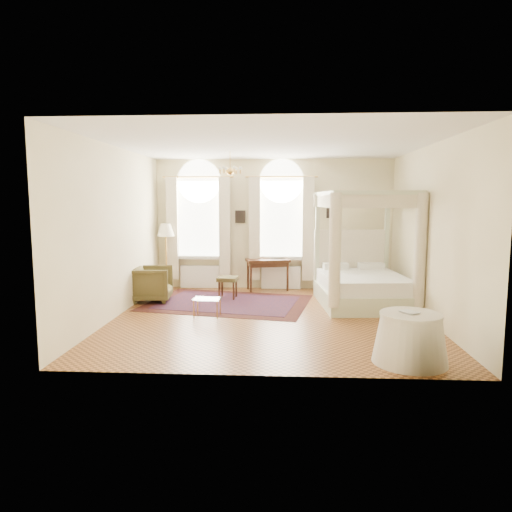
# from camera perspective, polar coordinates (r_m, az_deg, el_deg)

# --- Properties ---
(ground) EXTENTS (6.00, 6.00, 0.00)m
(ground) POSITION_cam_1_polar(r_m,az_deg,el_deg) (8.97, 1.76, -7.65)
(ground) COLOR #9B5E2D
(ground) RESTS_ON ground
(room_walls) EXTENTS (6.00, 6.00, 6.00)m
(room_walls) POSITION_cam_1_polar(r_m,az_deg,el_deg) (8.69, 1.81, 5.10)
(room_walls) COLOR #FFF1C2
(room_walls) RESTS_ON ground
(window_left) EXTENTS (1.62, 0.27, 3.29)m
(window_left) POSITION_cam_1_polar(r_m,az_deg,el_deg) (11.77, -7.12, 3.13)
(window_left) COLOR white
(window_left) RESTS_ON room_walls
(window_right) EXTENTS (1.62, 0.27, 3.29)m
(window_right) POSITION_cam_1_polar(r_m,az_deg,el_deg) (11.58, 3.17, 3.11)
(window_right) COLOR white
(window_right) RESTS_ON room_walls
(chandelier) EXTENTS (0.51, 0.45, 0.50)m
(chandelier) POSITION_cam_1_polar(r_m,az_deg,el_deg) (9.96, -3.25, 10.65)
(chandelier) COLOR #C19040
(chandelier) RESTS_ON room_walls
(wall_pictures) EXTENTS (2.54, 0.03, 0.39)m
(wall_pictures) POSITION_cam_1_polar(r_m,az_deg,el_deg) (11.66, 2.63, 5.12)
(wall_pictures) COLOR black
(wall_pictures) RESTS_ON room_walls
(canopy_bed) EXTENTS (2.04, 2.42, 2.45)m
(canopy_bed) POSITION_cam_1_polar(r_m,az_deg,el_deg) (10.12, 13.19, -2.93)
(canopy_bed) COLOR beige
(canopy_bed) RESTS_ON ground
(nightstand) EXTENTS (0.47, 0.44, 0.56)m
(nightstand) POSITION_cam_1_polar(r_m,az_deg,el_deg) (11.39, 13.16, -3.24)
(nightstand) COLOR #3E1C10
(nightstand) RESTS_ON ground
(nightstand_lamp) EXTENTS (0.31, 0.31, 0.45)m
(nightstand_lamp) POSITION_cam_1_polar(r_m,az_deg,el_deg) (11.37, 13.55, -0.32)
(nightstand_lamp) COLOR #C19040
(nightstand_lamp) RESTS_ON nightstand
(writing_desk) EXTENTS (1.16, 0.79, 0.80)m
(writing_desk) POSITION_cam_1_polar(r_m,az_deg,el_deg) (11.49, 1.47, -0.95)
(writing_desk) COLOR #3E1C10
(writing_desk) RESTS_ON ground
(laptop) EXTENTS (0.36, 0.26, 0.03)m
(laptop) POSITION_cam_1_polar(r_m,az_deg,el_deg) (11.56, 2.68, -0.27)
(laptop) COLOR black
(laptop) RESTS_ON writing_desk
(stool) EXTENTS (0.48, 0.48, 0.51)m
(stool) POSITION_cam_1_polar(r_m,az_deg,el_deg) (10.55, -3.56, -3.07)
(stool) COLOR #3F391B
(stool) RESTS_ON ground
(armchair) EXTENTS (0.96, 0.93, 0.79)m
(armchair) POSITION_cam_1_polar(r_m,az_deg,el_deg) (10.54, -12.90, -3.41)
(armchair) COLOR #49401F
(armchair) RESTS_ON ground
(coffee_table) EXTENTS (0.55, 0.40, 0.36)m
(coffee_table) POSITION_cam_1_polar(r_m,az_deg,el_deg) (8.99, -6.14, -5.52)
(coffee_table) COLOR silver
(coffee_table) RESTS_ON ground
(floor_lamp) EXTENTS (0.43, 0.43, 1.69)m
(floor_lamp) POSITION_cam_1_polar(r_m,az_deg,el_deg) (11.70, -11.21, 2.78)
(floor_lamp) COLOR #C19040
(floor_lamp) RESTS_ON ground
(oriental_rug) EXTENTS (3.86, 3.09, 0.01)m
(oriental_rug) POSITION_cam_1_polar(r_m,az_deg,el_deg) (10.19, -3.52, -5.84)
(oriental_rug) COLOR #3F150F
(oriental_rug) RESTS_ON ground
(side_table) EXTENTS (1.04, 1.04, 0.71)m
(side_table) POSITION_cam_1_polar(r_m,az_deg,el_deg) (6.81, 18.71, -9.74)
(side_table) COLOR beige
(side_table) RESTS_ON ground
(book) EXTENTS (0.28, 0.30, 0.02)m
(book) POSITION_cam_1_polar(r_m,az_deg,el_deg) (6.66, 18.11, -6.78)
(book) COLOR black
(book) RESTS_ON side_table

